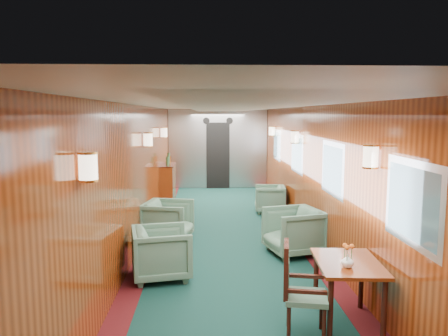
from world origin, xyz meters
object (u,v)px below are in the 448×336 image
Objects in this scene: armchair_left_near at (162,253)px; armchair_right_near at (293,231)px; dining_table at (348,272)px; armchair_right_far at (270,199)px; side_chair at (297,286)px; armchair_left_far at (168,221)px; credenza at (168,183)px.

armchair_left_near is 0.95× the size of armchair_right_near.
dining_table is 1.43× the size of armchair_right_far.
side_chair is 5.65m from armchair_right_far.
armchair_left_far reaches higher than dining_table.
armchair_left_near reaches higher than dining_table.
credenza is 1.54× the size of armchair_right_near.
side_chair is (-0.59, -0.21, -0.06)m from dining_table.
armchair_right_near is at bearing 89.67° from side_chair.
credenza is 1.58× the size of armchair_left_far.
armchair_left_near is at bearing -21.73° from armchair_right_far.
armchair_left_far reaches higher than armchair_left_near.
dining_table is at bearing 29.99° from side_chair.
armchair_left_far is 3.09m from armchair_right_far.
side_chair is at bearing -143.08° from armchair_left_far.
side_chair is 2.25m from armchair_left_near.
armchair_right_near is at bearing 96.73° from dining_table.
side_chair reaches higher than armchair_right_near.
side_chair is 7.06m from credenza.
armchair_left_near is at bearing -79.92° from armchair_right_near.
armchair_right_near is at bearing -60.55° from credenza.
armchair_left_far is at bearing 128.75° from dining_table.
dining_table is at bearing -12.83° from armchair_right_near.
armchair_left_far is 2.23m from armchair_right_near.
armchair_left_far is (-0.06, 1.75, 0.01)m from armchair_left_near.
armchair_left_far reaches higher than armchair_right_far.
armchair_right_near is 3.02m from armchair_right_far.
dining_table is 7.04m from credenza.
dining_table is 0.63m from side_chair.
armchair_right_near is (2.08, -0.79, 0.01)m from armchair_left_far.
armchair_right_far is at bearing 163.69° from armchair_right_near.
dining_table is at bearing -133.79° from armchair_left_far.
armchair_left_near is (-1.53, 1.65, -0.17)m from side_chair.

